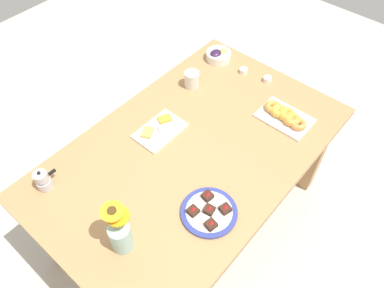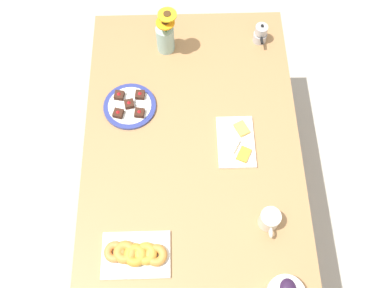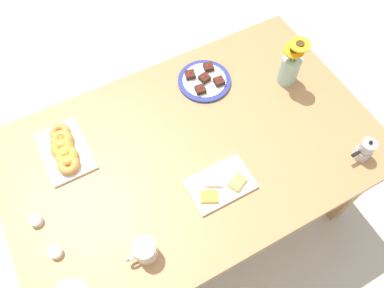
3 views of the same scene
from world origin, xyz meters
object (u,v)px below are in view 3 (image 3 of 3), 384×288
object	(u,v)px
jam_cup_berry	(36,220)
dessert_plate	(204,80)
dining_table	(192,158)
cheese_platter	(221,184)
jam_cup_honey	(55,252)
flower_vase	(290,67)
moka_pot	(365,150)
coffee_mug	(145,250)
croissant_platter	(64,149)

from	to	relation	value
jam_cup_berry	dessert_plate	bearing A→B (deg)	-162.19
dining_table	cheese_platter	bearing A→B (deg)	95.57
jam_cup_honey	cheese_platter	bearing A→B (deg)	175.43
dining_table	flower_vase	bearing A→B (deg)	-168.43
moka_pot	dining_table	bearing A→B (deg)	-31.03
dining_table	cheese_platter	xyz separation A→B (m)	(-0.02, 0.21, 0.10)
coffee_mug	croissant_platter	xyz separation A→B (m)	(0.12, -0.55, -0.02)
croissant_platter	jam_cup_berry	world-z (taller)	croissant_platter
dining_table	croissant_platter	bearing A→B (deg)	-26.57
jam_cup_berry	moka_pot	xyz separation A→B (m)	(-1.29, 0.37, 0.03)
dining_table	dessert_plate	size ratio (longest dim) A/B	6.34
coffee_mug	dessert_plate	size ratio (longest dim) A/B	0.47
cheese_platter	moka_pot	bearing A→B (deg)	164.63
dining_table	dessert_plate	world-z (taller)	dessert_plate
coffee_mug	moka_pot	xyz separation A→B (m)	(-0.97, 0.06, 0.00)
dining_table	coffee_mug	distance (m)	0.49
coffee_mug	flower_vase	size ratio (longest dim) A/B	0.46
dessert_plate	flower_vase	xyz separation A→B (m)	(-0.35, 0.18, 0.08)
coffee_mug	moka_pot	bearing A→B (deg)	176.65
jam_cup_honey	jam_cup_berry	world-z (taller)	same
flower_vase	moka_pot	size ratio (longest dim) A/B	2.20
dessert_plate	moka_pot	world-z (taller)	moka_pot
cheese_platter	dessert_plate	bearing A→B (deg)	-112.37
coffee_mug	cheese_platter	world-z (taller)	coffee_mug
coffee_mug	dessert_plate	distance (m)	0.84
dining_table	coffee_mug	world-z (taller)	coffee_mug
cheese_platter	moka_pot	xyz separation A→B (m)	(-0.59, 0.16, 0.04)
flower_vase	jam_cup_honey	bearing A→B (deg)	12.40
jam_cup_berry	moka_pot	bearing A→B (deg)	164.00
coffee_mug	croissant_platter	size ratio (longest dim) A/B	0.42
jam_cup_berry	moka_pot	distance (m)	1.34
croissant_platter	jam_cup_honey	distance (m)	0.43
croissant_platter	jam_cup_honey	size ratio (longest dim) A/B	6.01
dining_table	cheese_platter	distance (m)	0.23
jam_cup_honey	dessert_plate	distance (m)	0.98
dining_table	coffee_mug	xyz separation A→B (m)	(0.36, 0.31, 0.13)
jam_cup_honey	flower_vase	world-z (taller)	flower_vase
jam_cup_honey	dessert_plate	world-z (taller)	dessert_plate
coffee_mug	jam_cup_honey	bearing A→B (deg)	-28.71
jam_cup_berry	cheese_platter	bearing A→B (deg)	163.47
dessert_plate	dining_table	bearing A→B (deg)	52.45
flower_vase	moka_pot	world-z (taller)	flower_vase
flower_vase	moka_pot	bearing A→B (deg)	94.70
coffee_mug	cheese_platter	xyz separation A→B (m)	(-0.38, -0.11, -0.04)
dining_table	coffee_mug	size ratio (longest dim) A/B	13.35
croissant_platter	flower_vase	distance (m)	1.06
dining_table	croissant_platter	world-z (taller)	croissant_platter
moka_pot	coffee_mug	bearing A→B (deg)	-3.35
croissant_platter	dessert_plate	size ratio (longest dim) A/B	1.14
croissant_platter	flower_vase	world-z (taller)	flower_vase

